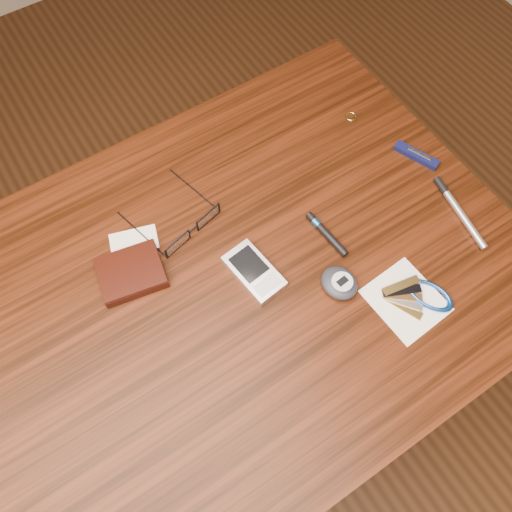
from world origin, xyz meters
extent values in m
plane|color=#472814|center=(0.00, 0.00, 0.00)|extent=(3.80, 3.80, 0.00)
cube|color=#361508|center=(0.00, 0.00, 0.73)|extent=(1.00, 0.70, 0.03)
cylinder|color=#4C2814|center=(0.45, -0.30, 0.36)|extent=(0.05, 0.05, 0.71)
cylinder|color=#4C2814|center=(0.45, 0.30, 0.36)|extent=(0.05, 0.05, 0.71)
cube|color=black|center=(-0.10, 0.09, 0.76)|extent=(0.12, 0.10, 0.02)
cube|color=black|center=(-0.10, 0.09, 0.77)|extent=(0.11, 0.10, 0.00)
cube|color=silver|center=(-0.07, 0.15, 0.75)|extent=(0.09, 0.07, 0.00)
cube|color=black|center=(-0.02, 0.10, 0.76)|extent=(0.05, 0.01, 0.03)
cube|color=white|center=(-0.02, 0.10, 0.76)|extent=(0.05, 0.01, 0.02)
cylinder|color=black|center=(-0.06, 0.15, 0.75)|extent=(0.03, 0.12, 0.00)
cube|color=black|center=(0.05, 0.11, 0.76)|extent=(0.05, 0.01, 0.03)
cube|color=white|center=(0.05, 0.11, 0.76)|extent=(0.05, 0.01, 0.02)
cylinder|color=black|center=(0.06, 0.18, 0.75)|extent=(0.03, 0.12, 0.00)
cube|color=black|center=(0.02, 0.11, 0.77)|extent=(0.02, 0.01, 0.00)
torus|color=tan|center=(0.40, 0.16, 0.75)|extent=(0.02, 0.02, 0.00)
cube|color=silver|center=(0.06, -0.01, 0.76)|extent=(0.07, 0.11, 0.01)
cube|color=black|center=(0.06, 0.00, 0.76)|extent=(0.05, 0.06, 0.00)
cube|color=#AEB2B6|center=(0.07, -0.04, 0.76)|extent=(0.04, 0.03, 0.00)
ellipsoid|color=#21222D|center=(0.17, -0.10, 0.76)|extent=(0.06, 0.07, 0.02)
cylinder|color=#A9ACB2|center=(0.17, -0.10, 0.77)|extent=(0.03, 0.03, 0.00)
cube|color=black|center=(0.17, -0.10, 0.77)|extent=(0.02, 0.01, 0.00)
cube|color=silver|center=(0.24, -0.18, 0.75)|extent=(0.11, 0.12, 0.00)
torus|color=#1243A0|center=(0.27, -0.19, 0.76)|extent=(0.08, 0.08, 0.01)
cube|color=olive|center=(0.23, -0.19, 0.75)|extent=(0.04, 0.06, 0.00)
cube|color=silver|center=(0.23, -0.18, 0.75)|extent=(0.05, 0.06, 0.00)
cube|color=#A17239|center=(0.24, -0.17, 0.76)|extent=(0.06, 0.05, 0.00)
cube|color=black|center=(0.24, -0.16, 0.76)|extent=(0.06, 0.04, 0.00)
cube|color=olive|center=(0.25, -0.16, 0.76)|extent=(0.06, 0.02, 0.00)
cube|color=#0A0E35|center=(0.44, 0.03, 0.76)|extent=(0.05, 0.09, 0.01)
cube|color=silver|center=(0.44, 0.02, 0.76)|extent=(0.02, 0.05, 0.00)
cylinder|color=silver|center=(0.42, -0.11, 0.76)|extent=(0.04, 0.15, 0.01)
cylinder|color=black|center=(0.43, -0.05, 0.76)|extent=(0.02, 0.03, 0.01)
cylinder|color=black|center=(0.20, -0.02, 0.76)|extent=(0.02, 0.10, 0.01)
cylinder|color=#205E9A|center=(0.20, 0.01, 0.76)|extent=(0.01, 0.01, 0.01)
camera|label=1|loc=(-0.11, -0.29, 1.49)|focal=35.00mm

